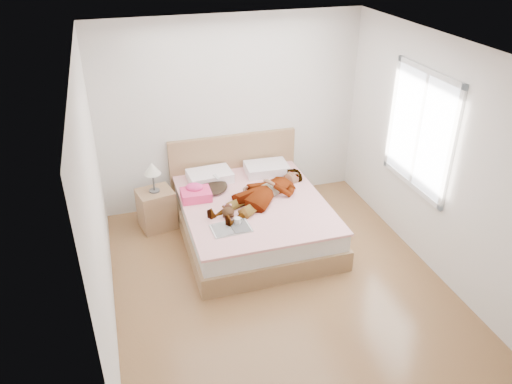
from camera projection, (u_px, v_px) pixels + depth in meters
ground at (278, 280)px, 5.67m from camera, size 4.00×4.00×0.00m
woman at (263, 190)px, 6.25m from camera, size 1.66×1.36×0.22m
hair at (211, 185)px, 6.51m from camera, size 0.45×0.55×0.08m
phone at (216, 177)px, 6.42m from camera, size 0.09×0.10×0.05m
room_shell at (420, 131)px, 5.65m from camera, size 4.00×4.00×4.00m
bed at (252, 214)px, 6.41m from camera, size 1.80×2.08×1.00m
towel at (196, 193)px, 6.25m from camera, size 0.38×0.33×0.19m
magazine at (231, 228)px, 5.67m from camera, size 0.46×0.31×0.03m
coffee_mug at (237, 221)px, 5.73m from camera, size 0.12×0.10×0.09m
plush_toy at (228, 211)px, 5.89m from camera, size 0.17×0.23×0.12m
nightstand at (156, 206)px, 6.52m from camera, size 0.51×0.47×0.94m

